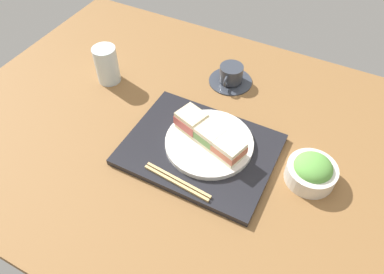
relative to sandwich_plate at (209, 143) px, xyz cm
name	(u,v)px	position (x,y,z in cm)	size (l,w,h in cm)	color
ground_plane	(192,137)	(-6.35, 2.68, -4.02)	(140.00, 100.00, 3.00)	brown
serving_tray	(200,149)	(-1.71, -2.00, -1.63)	(38.68, 29.62, 1.79)	black
sandwich_plate	(209,143)	(0.00, 0.00, 0.00)	(23.20, 23.20, 1.48)	white
sandwich_near	(191,121)	(-6.30, 2.02, 3.37)	(8.80, 8.16, 5.27)	beige
sandwich_middle	(210,135)	(0.00, 0.00, 3.16)	(8.50, 7.84, 4.83)	beige
sandwich_far	(229,149)	(6.30, -2.02, 3.12)	(8.64, 7.96, 4.76)	#EFE5C1
salad_bowl	(312,170)	(26.34, 3.02, 0.73)	(12.29, 12.29, 7.26)	silver
chopsticks_pair	(177,182)	(-1.70, -14.38, -0.39)	(18.49, 3.40, 0.70)	tan
coffee_cup	(231,76)	(-5.80, 27.94, -0.06)	(13.71, 13.71, 5.91)	#333842
drinking_glass	(107,65)	(-40.44, 11.21, 3.41)	(7.13, 7.13, 11.87)	silver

